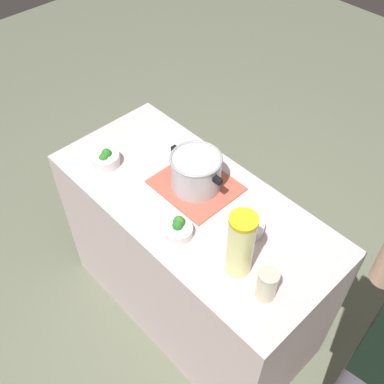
% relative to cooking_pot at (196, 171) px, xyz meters
% --- Properties ---
extents(ground_plane, '(8.00, 8.00, 0.00)m').
position_rel_cooking_pot_xyz_m(ground_plane, '(0.05, -0.07, -1.01)').
color(ground_plane, '#666C56').
extents(counter_slab, '(1.35, 0.62, 0.92)m').
position_rel_cooking_pot_xyz_m(counter_slab, '(0.05, -0.07, -0.55)').
color(counter_slab, beige).
rests_on(counter_slab, ground_plane).
extents(dish_cloth, '(0.35, 0.30, 0.01)m').
position_rel_cooking_pot_xyz_m(dish_cloth, '(0.00, 0.00, -0.09)').
color(dish_cloth, '#B85643').
rests_on(dish_cloth, counter_slab).
extents(cooking_pot, '(0.30, 0.23, 0.16)m').
position_rel_cooking_pot_xyz_m(cooking_pot, '(0.00, 0.00, 0.00)').
color(cooking_pot, '#B7B7BC').
rests_on(cooking_pot, dish_cloth).
extents(lemonade_pitcher, '(0.10, 0.10, 0.29)m').
position_rel_cooking_pot_xyz_m(lemonade_pitcher, '(0.42, -0.18, 0.05)').
color(lemonade_pitcher, '#F1F498').
rests_on(lemonade_pitcher, counter_slab).
extents(mason_jar, '(0.08, 0.08, 0.14)m').
position_rel_cooking_pot_xyz_m(mason_jar, '(0.57, -0.19, -0.02)').
color(mason_jar, beige).
rests_on(mason_jar, counter_slab).
extents(broccoli_bowl_front, '(0.13, 0.13, 0.08)m').
position_rel_cooking_pot_xyz_m(broccoli_bowl_front, '(-0.39, -0.20, -0.06)').
color(broccoli_bowl_front, silver).
rests_on(broccoli_bowl_front, counter_slab).
extents(broccoli_bowl_center, '(0.11, 0.11, 0.08)m').
position_rel_cooking_pot_xyz_m(broccoli_bowl_center, '(0.15, -0.23, -0.06)').
color(broccoli_bowl_center, silver).
rests_on(broccoli_bowl_center, counter_slab).
extents(broccoli_bowl_back, '(0.11, 0.11, 0.09)m').
position_rel_cooking_pot_xyz_m(broccoli_bowl_back, '(0.33, -0.01, -0.06)').
color(broccoli_bowl_back, silver).
rests_on(broccoli_bowl_back, counter_slab).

